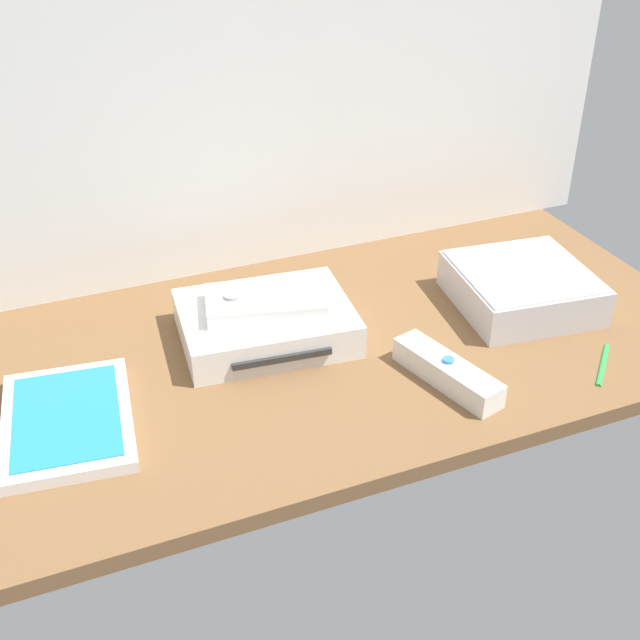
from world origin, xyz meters
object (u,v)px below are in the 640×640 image
(game_console, at_px, (266,323))
(remote_wand, at_px, (447,372))
(stylus_pen, at_px, (603,363))
(mini_computer, at_px, (522,287))
(remote_classic_pad, at_px, (265,302))
(game_case, at_px, (67,421))

(game_console, relative_size, remote_wand, 1.48)
(stylus_pen, bearing_deg, game_console, 148.95)
(mini_computer, relative_size, remote_wand, 1.24)
(game_console, height_order, remote_classic_pad, remote_classic_pad)
(remote_wand, distance_m, remote_classic_pad, 0.24)
(game_console, distance_m, stylus_pen, 0.41)
(game_console, xyz_separation_m, remote_wand, (0.16, -0.17, -0.01))
(game_case, bearing_deg, game_console, 24.85)
(remote_wand, bearing_deg, remote_classic_pad, 119.31)
(remote_wand, bearing_deg, game_console, 118.63)
(game_console, height_order, stylus_pen, game_console)
(mini_computer, xyz_separation_m, stylus_pen, (0.01, -0.16, -0.02))
(mini_computer, relative_size, remote_classic_pad, 1.18)
(remote_wand, xyz_separation_m, stylus_pen, (0.19, -0.04, -0.01))
(remote_classic_pad, bearing_deg, remote_wand, -31.64)
(game_console, distance_m, remote_wand, 0.23)
(game_console, relative_size, remote_classic_pad, 1.41)
(mini_computer, height_order, remote_wand, mini_computer)
(remote_wand, relative_size, stylus_pen, 1.69)
(game_console, height_order, mini_computer, mini_computer)
(game_case, distance_m, stylus_pen, 0.62)
(mini_computer, distance_m, remote_wand, 0.22)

